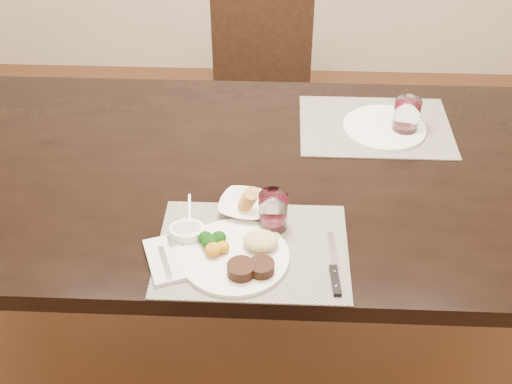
{
  "coord_description": "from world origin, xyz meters",
  "views": [
    {
      "loc": [
        0.08,
        -1.44,
        1.83
      ],
      "look_at": [
        0.03,
        -0.19,
        0.82
      ],
      "focal_mm": 45.0,
      "sensor_mm": 36.0,
      "label": 1
    }
  ],
  "objects_px": {
    "wine_glass_near": "(273,213)",
    "far_plate": "(384,128)",
    "dinner_plate": "(240,255)",
    "cracker_bowl": "(245,206)",
    "chair_far": "(261,83)",
    "steak_knife": "(335,273)"
  },
  "relations": [
    {
      "from": "wine_glass_near",
      "to": "cracker_bowl",
      "type": "bearing_deg",
      "value": 142.56
    },
    {
      "from": "wine_glass_near",
      "to": "dinner_plate",
      "type": "bearing_deg",
      "value": -121.76
    },
    {
      "from": "chair_far",
      "to": "far_plate",
      "type": "relative_size",
      "value": 3.6
    },
    {
      "from": "chair_far",
      "to": "far_plate",
      "type": "height_order",
      "value": "chair_far"
    },
    {
      "from": "far_plate",
      "to": "dinner_plate",
      "type": "bearing_deg",
      "value": -124.93
    },
    {
      "from": "wine_glass_near",
      "to": "far_plate",
      "type": "relative_size",
      "value": 0.4
    },
    {
      "from": "chair_far",
      "to": "dinner_plate",
      "type": "bearing_deg",
      "value": -90.09
    },
    {
      "from": "dinner_plate",
      "to": "cracker_bowl",
      "type": "height_order",
      "value": "cracker_bowl"
    },
    {
      "from": "steak_knife",
      "to": "cracker_bowl",
      "type": "xyz_separation_m",
      "value": [
        -0.22,
        0.22,
        0.01
      ]
    },
    {
      "from": "wine_glass_near",
      "to": "chair_far",
      "type": "bearing_deg",
      "value": 93.53
    },
    {
      "from": "steak_knife",
      "to": "far_plate",
      "type": "relative_size",
      "value": 0.85
    },
    {
      "from": "wine_glass_near",
      "to": "far_plate",
      "type": "xyz_separation_m",
      "value": [
        0.33,
        0.46,
        -0.04
      ]
    },
    {
      "from": "dinner_plate",
      "to": "cracker_bowl",
      "type": "xyz_separation_m",
      "value": [
        0.0,
        0.18,
        0.0
      ]
    },
    {
      "from": "chair_far",
      "to": "dinner_plate",
      "type": "xyz_separation_m",
      "value": [
        -0.0,
        -1.3,
        0.27
      ]
    },
    {
      "from": "cracker_bowl",
      "to": "chair_far",
      "type": "bearing_deg",
      "value": 89.99
    },
    {
      "from": "steak_knife",
      "to": "cracker_bowl",
      "type": "distance_m",
      "value": 0.31
    },
    {
      "from": "steak_knife",
      "to": "cracker_bowl",
      "type": "bearing_deg",
      "value": 131.28
    },
    {
      "from": "wine_glass_near",
      "to": "far_plate",
      "type": "distance_m",
      "value": 0.57
    },
    {
      "from": "chair_far",
      "to": "dinner_plate",
      "type": "relative_size",
      "value": 3.48
    },
    {
      "from": "cracker_bowl",
      "to": "wine_glass_near",
      "type": "bearing_deg",
      "value": -37.44
    },
    {
      "from": "cracker_bowl",
      "to": "wine_glass_near",
      "type": "height_order",
      "value": "wine_glass_near"
    },
    {
      "from": "dinner_plate",
      "to": "far_plate",
      "type": "distance_m",
      "value": 0.71
    }
  ]
}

